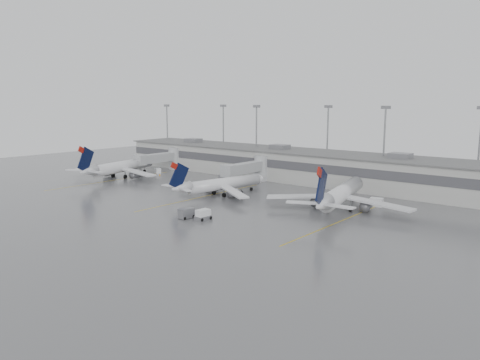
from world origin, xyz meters
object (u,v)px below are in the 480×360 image
Objects in this scene: jet_mid_left at (220,184)px; jet_mid_right at (340,194)px; jet_far_left at (120,167)px; baggage_tug at (203,216)px.

jet_mid_left is 28.64m from jet_mid_right.
jet_mid_left is at bearing 176.08° from jet_mid_right.
jet_mid_right reaches higher than jet_far_left.
jet_mid_left reaches higher than baggage_tug.
jet_far_left reaches higher than baggage_tug.
jet_mid_left is 22.60m from baggage_tug.
baggage_tug is (12.47, -18.73, -2.04)m from jet_mid_left.
jet_far_left is 10.15× the size of baggage_tug.
jet_far_left is 0.97× the size of jet_mid_right.
baggage_tug is (51.80, -19.63, -2.48)m from jet_far_left.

